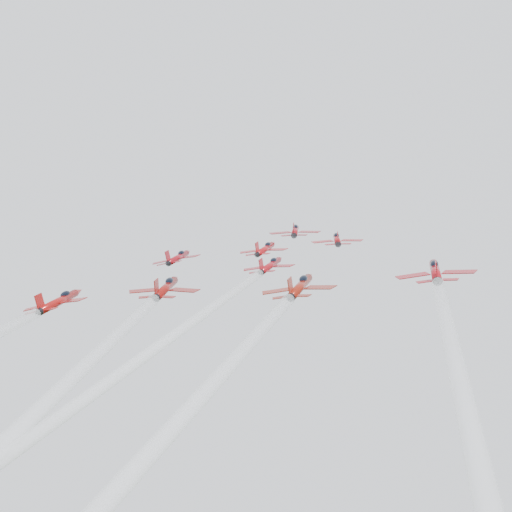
# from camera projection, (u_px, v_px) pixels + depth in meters

# --- Properties ---
(jet_lead) EXTENTS (10.48, 13.27, 8.95)m
(jet_lead) POSITION_uv_depth(u_px,v_px,m) (295.00, 231.00, 145.70)
(jet_lead) COLOR maroon
(jet_row2_left) EXTENTS (9.32, 11.80, 7.96)m
(jet_row2_left) POSITION_uv_depth(u_px,v_px,m) (178.00, 257.00, 130.41)
(jet_row2_left) COLOR maroon
(jet_row2_center) EXTENTS (8.95, 11.34, 7.65)m
(jet_row2_center) POSITION_uv_depth(u_px,v_px,m) (265.00, 249.00, 127.97)
(jet_row2_center) COLOR #AF1015
(jet_row2_right) EXTENTS (9.25, 11.71, 7.90)m
(jet_row2_right) POSITION_uv_depth(u_px,v_px,m) (337.00, 239.00, 128.54)
(jet_row2_right) COLOR #AC1016
(jet_center) EXTENTS (8.43, 77.87, 50.02)m
(jet_center) POSITION_uv_depth(u_px,v_px,m) (202.00, 347.00, 72.33)
(jet_center) COLOR #A50F18
(jet_rear_right) EXTENTS (10.14, 93.66, 60.16)m
(jet_rear_right) POSITION_uv_depth(u_px,v_px,m) (203.00, 458.00, 46.92)
(jet_rear_right) COLOR maroon
(jet_rear_farright) EXTENTS (10.39, 96.03, 61.68)m
(jet_rear_farright) POSITION_uv_depth(u_px,v_px,m) (477.00, 439.00, 44.83)
(jet_rear_farright) COLOR #AA1018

